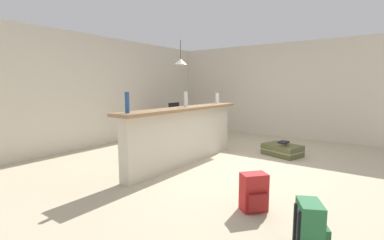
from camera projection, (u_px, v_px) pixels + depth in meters
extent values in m
cube|color=#BCAD8E|center=(223.00, 162.00, 5.07)|extent=(13.00, 13.00, 0.05)
cube|color=beige|center=(114.00, 91.00, 6.68)|extent=(6.60, 0.10, 2.50)
cube|color=beige|center=(269.00, 90.00, 7.54)|extent=(0.10, 6.00, 2.50)
cube|color=beige|center=(185.00, 137.00, 4.87)|extent=(2.80, 0.20, 0.96)
cube|color=#93704C|center=(185.00, 109.00, 4.81)|extent=(2.96, 0.40, 0.05)
cylinder|color=#284C89|center=(127.00, 103.00, 3.76)|extent=(0.06, 0.06, 0.29)
cylinder|color=silver|center=(186.00, 99.00, 4.78)|extent=(0.06, 0.06, 0.27)
cylinder|color=silver|center=(217.00, 98.00, 5.80)|extent=(0.07, 0.07, 0.23)
cube|color=brown|center=(185.00, 112.00, 7.00)|extent=(1.10, 0.80, 0.04)
cylinder|color=brown|center=(184.00, 130.00, 6.46)|extent=(0.06, 0.06, 0.70)
cylinder|color=brown|center=(206.00, 125.00, 7.25)|extent=(0.06, 0.06, 0.70)
cylinder|color=brown|center=(162.00, 127.00, 6.85)|extent=(0.06, 0.06, 0.70)
cylinder|color=brown|center=(186.00, 123.00, 7.64)|extent=(0.06, 0.06, 0.70)
cube|color=black|center=(204.00, 126.00, 6.56)|extent=(0.44, 0.44, 0.04)
cube|color=black|center=(198.00, 114.00, 6.62)|extent=(0.40, 0.08, 0.48)
cylinder|color=black|center=(207.00, 137.00, 6.37)|extent=(0.04, 0.04, 0.41)
cylinder|color=black|center=(213.00, 134.00, 6.65)|extent=(0.04, 0.04, 0.41)
cylinder|color=black|center=(195.00, 135.00, 6.53)|extent=(0.04, 0.04, 0.41)
cylinder|color=black|center=(201.00, 133.00, 6.81)|extent=(0.04, 0.04, 0.41)
cube|color=black|center=(169.00, 121.00, 7.49)|extent=(0.40, 0.40, 0.04)
cube|color=black|center=(174.00, 112.00, 7.35)|extent=(0.40, 0.04, 0.48)
cylinder|color=black|center=(169.00, 128.00, 7.74)|extent=(0.04, 0.04, 0.41)
cylinder|color=black|center=(161.00, 129.00, 7.48)|extent=(0.04, 0.04, 0.41)
cylinder|color=black|center=(177.00, 129.00, 7.55)|extent=(0.04, 0.04, 0.41)
cylinder|color=black|center=(170.00, 130.00, 7.29)|extent=(0.04, 0.04, 0.41)
cylinder|color=black|center=(181.00, 50.00, 6.77)|extent=(0.01, 0.01, 0.48)
cone|color=white|center=(181.00, 62.00, 6.81)|extent=(0.34, 0.34, 0.14)
sphere|color=white|center=(181.00, 65.00, 6.82)|extent=(0.07, 0.07, 0.07)
cube|color=#51562D|center=(282.00, 150.00, 5.44)|extent=(0.67, 0.80, 0.22)
cube|color=gray|center=(282.00, 150.00, 5.44)|extent=(0.68, 0.81, 0.02)
cube|color=#2D2D33|center=(266.00, 146.00, 5.77)|extent=(0.21, 0.19, 0.02)
cube|color=#286B3D|center=(309.00, 226.00, 2.29)|extent=(0.33, 0.29, 0.42)
cube|color=#205530|center=(323.00, 236.00, 2.29)|extent=(0.22, 0.15, 0.19)
cube|color=black|center=(298.00, 232.00, 2.24)|extent=(0.04, 0.04, 0.36)
cube|color=black|center=(295.00, 224.00, 2.38)|extent=(0.04, 0.04, 0.36)
cube|color=red|center=(254.00, 192.00, 3.04)|extent=(0.33, 0.32, 0.42)
cube|color=maroon|center=(258.00, 202.00, 2.94)|extent=(0.21, 0.19, 0.19)
cube|color=black|center=(244.00, 191.00, 3.12)|extent=(0.04, 0.04, 0.36)
cube|color=black|center=(255.00, 190.00, 3.16)|extent=(0.04, 0.04, 0.36)
cube|color=tan|center=(281.00, 144.00, 5.42)|extent=(0.25, 0.20, 0.04)
cube|color=black|center=(283.00, 142.00, 5.38)|extent=(0.23, 0.18, 0.04)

